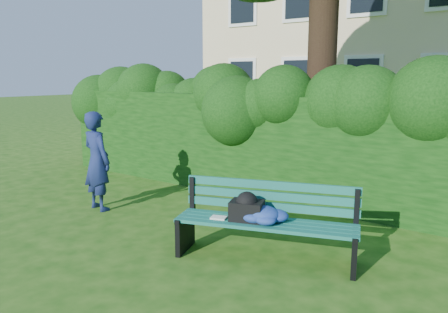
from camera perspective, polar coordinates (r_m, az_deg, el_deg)
The scene contains 4 objects.
ground at distance 6.28m, azimuth -3.29°, elevation -9.37°, with size 80.00×80.00×0.00m, color #1C4C0F.
hedge at distance 7.82m, azimuth 6.96°, elevation 1.37°, with size 10.00×1.00×1.80m.
park_bench at distance 5.17m, azimuth 5.03°, elevation -7.95°, with size 2.16×1.21×0.89m.
man_reading at distance 7.24m, azimuth -16.24°, elevation -0.58°, with size 0.58×0.38×1.59m, color navy.
Camera 1 is at (3.78, -4.54, 2.14)m, focal length 35.00 mm.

